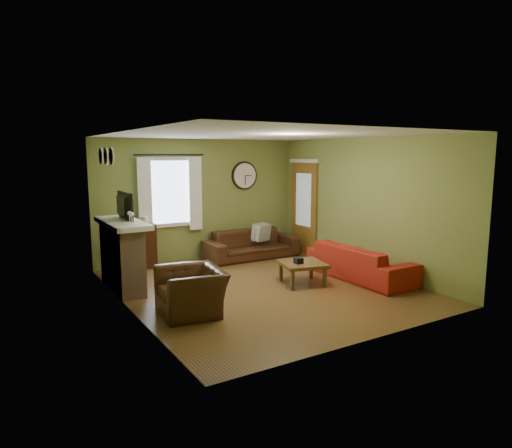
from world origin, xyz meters
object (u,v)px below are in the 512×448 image
bookshelf (136,247)px  sofa_brown (251,244)px  armchair (191,291)px  sofa_red (360,262)px  coffee_table (302,273)px

bookshelf → sofa_brown: bearing=-7.9°
armchair → bookshelf: bearing=-174.8°
sofa_brown → sofa_red: 2.66m
sofa_brown → armchair: armchair is taller
sofa_brown → sofa_red: bearing=-71.3°
sofa_red → armchair: bearing=91.7°
bookshelf → sofa_red: 4.39m
sofa_red → coffee_table: 1.17m
bookshelf → sofa_red: bearing=-40.7°
bookshelf → coffee_table: bookshelf is taller
sofa_red → coffee_table: sofa_red is taller
coffee_table → sofa_brown: bearing=82.7°
bookshelf → sofa_brown: bookshelf is taller
sofa_brown → coffee_table: (-0.29, -2.25, -0.11)m
bookshelf → armchair: size_ratio=0.89×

